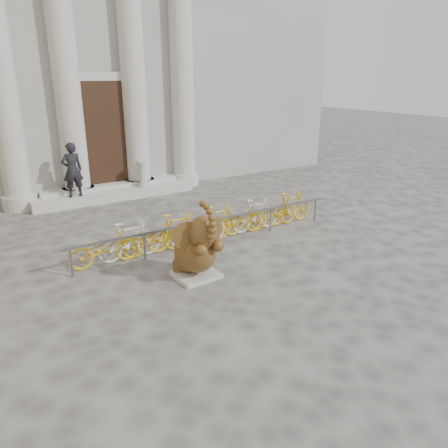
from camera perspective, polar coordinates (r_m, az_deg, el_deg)
ground at (r=9.18m, az=5.86°, el=-10.17°), size 80.00×80.00×0.00m
classical_building at (r=21.79m, az=-20.62°, el=22.04°), size 22.00×10.70×12.00m
entrance_steps at (r=16.96m, az=-14.14°, el=3.92°), size 6.00×1.20×0.36m
elephant_statue at (r=9.91m, az=-3.66°, el=-3.32°), size 1.29×1.43×1.92m
bike_rack at (r=12.09m, az=-2.13°, el=-0.05°), size 8.00×0.53×1.00m
pedestrian at (r=16.00m, az=-19.21°, el=6.69°), size 0.70×0.47×1.89m
balustrade_post at (r=16.89m, az=-10.53°, el=6.34°), size 0.40×0.40×0.99m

